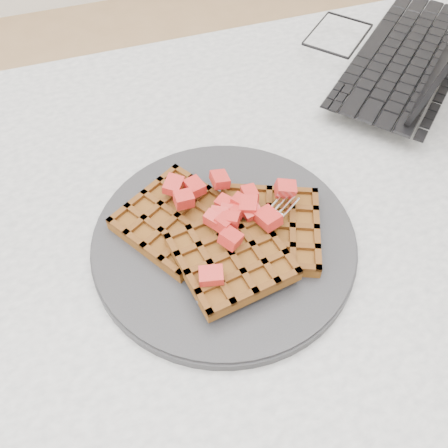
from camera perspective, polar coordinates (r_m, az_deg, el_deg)
name	(u,v)px	position (r m, az deg, el deg)	size (l,w,h in m)	color
ground	(238,407)	(1.29, 1.61, -20.17)	(4.00, 4.00, 0.00)	tan
table	(248,264)	(0.71, 2.76, -4.58)	(1.20, 0.80, 0.75)	beige
plate	(224,241)	(0.58, 0.00, -1.93)	(0.31, 0.31, 0.02)	#252528
waffles	(225,233)	(0.56, 0.14, -1.08)	(0.25, 0.22, 0.03)	brown
strawberry_pile	(224,216)	(0.54, 0.00, 0.90)	(0.15, 0.15, 0.02)	#9B0605
fork	(256,246)	(0.56, 3.69, -2.48)	(0.02, 0.18, 0.02)	silver
laptop	(393,43)	(0.86, 18.79, 18.97)	(0.44, 0.43, 0.25)	black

